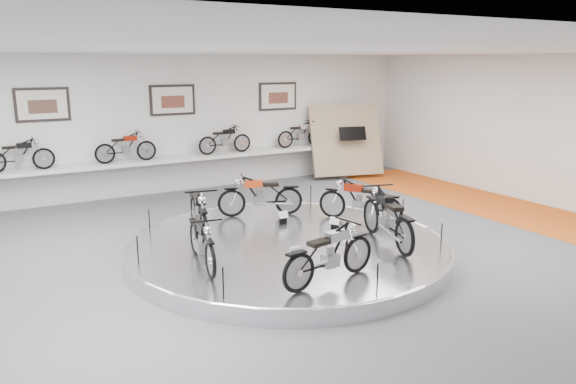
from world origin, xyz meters
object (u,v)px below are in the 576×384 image
shelf (178,159)px  bike_b (260,195)px  bike_a (360,200)px  display_platform (289,248)px  bike_f (387,217)px  bike_e (330,254)px  bike_c (199,211)px  bike_d (202,240)px

shelf → bike_b: 4.46m
bike_a → display_platform: bearing=68.8°
bike_a → bike_f: bearing=129.5°
display_platform → bike_b: 2.10m
display_platform → bike_a: bearing=11.1°
shelf → bike_a: 6.35m
bike_a → bike_e: (-2.58, -2.58, -0.00)m
shelf → bike_b: bearing=-85.0°
bike_f → bike_c: bearing=67.8°
shelf → bike_b: size_ratio=6.58×
display_platform → bike_f: size_ratio=3.42×
display_platform → bike_d: bearing=-167.7°
bike_a → bike_c: (-3.51, 0.74, 0.05)m
bike_d → bike_e: size_ratio=0.97×
display_platform → bike_c: (-1.44, 1.14, 0.69)m
display_platform → bike_c: size_ratio=3.49×
bike_e → bike_f: bike_f is taller
shelf → bike_f: 7.69m
shelf → bike_f: size_ratio=5.88×
shelf → bike_b: (0.39, -4.44, -0.21)m
bike_a → bike_d: size_ratio=1.04×
shelf → bike_c: bike_c is taller
bike_b → bike_d: 3.38m
display_platform → bike_c: bearing=141.6°
bike_b → bike_c: bike_c is taller
bike_d → display_platform: bearing=111.8°
bike_a → bike_b: (-1.68, 1.55, 0.00)m
bike_b → bike_c: 2.00m
bike_a → bike_b: bike_b is taller
shelf → bike_a: size_ratio=6.61×
bike_d → bike_e: bike_e is taller
bike_a → bike_b: 2.29m
bike_c → bike_f: bearing=66.5°
bike_e → bike_c: bearing=96.1°
bike_f → display_platform: bearing=69.1°
shelf → bike_a: (2.07, -5.99, -0.21)m
display_platform → bike_e: size_ratio=3.87×
bike_b → bike_e: 4.23m
bike_a → bike_d: bike_a is taller
bike_b → bike_f: 3.30m
shelf → bike_a: bike_a is taller
shelf → bike_e: bike_e is taller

